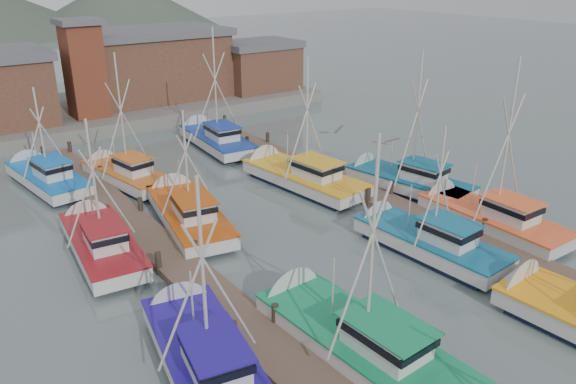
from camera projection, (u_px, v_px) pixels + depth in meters
ground at (350, 267)px, 28.06m from camera, size 260.00×260.00×0.00m
dock_left at (187, 272)px, 27.16m from camera, size 2.30×46.00×1.50m
dock_right at (390, 204)px, 34.84m from camera, size 2.30×46.00×1.50m
quay at (98, 111)px, 55.46m from camera, size 44.00×16.00×1.20m
shed_center at (151, 63)px, 57.21m from camera, size 14.84×9.54×6.90m
shed_right at (258, 65)px, 61.32m from camera, size 8.48×6.36×5.20m
lookout_tower at (84, 68)px, 49.51m from camera, size 3.60×3.60×8.50m
boat_4 at (351, 336)px, 21.72m from camera, size 4.04×10.20×9.94m
boat_5 at (422, 240)px, 29.37m from camera, size 3.25×9.03×7.69m
boat_6 at (203, 353)px, 20.79m from camera, size 4.56×9.70×8.76m
boat_7 at (485, 216)px, 32.09m from camera, size 4.24×9.29×10.57m
boat_8 at (187, 212)px, 32.65m from camera, size 4.72×9.95×7.73m
boat_9 at (298, 176)px, 38.21m from camera, size 4.12×10.35×9.72m
boat_10 at (100, 241)px, 29.22m from camera, size 3.69×9.18×8.12m
boat_11 at (402, 180)px, 37.45m from camera, size 4.26×9.38×10.07m
boat_12 at (123, 174)px, 38.59m from camera, size 3.88×8.66×9.60m
boat_13 at (214, 139)px, 46.35m from camera, size 4.21×9.95×10.55m
boat_14 at (45, 176)px, 38.10m from camera, size 3.81×9.22×7.63m
gull_near at (332, 131)px, 24.20m from camera, size 1.53×0.66×0.24m
gull_far at (386, 142)px, 26.39m from camera, size 1.53×0.66×0.24m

